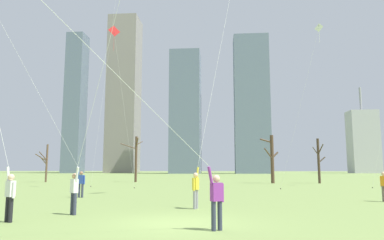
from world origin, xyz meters
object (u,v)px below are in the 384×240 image
object	(u,v)px
bare_tree_far_right_edge	(136,157)
bare_tree_right_of_center	(46,162)
bystander_far_off_by_trees	(384,185)
bare_tree_center	(272,158)
distant_kite_drifting_left_red	(116,42)
bare_tree_left_of_center	(319,160)
kite_flyer_midfield_right_blue	(98,95)
kite_flyer_foreground_right_yellow	(127,108)
distant_kite_low_near_trees_white	(314,50)
kite_flyer_foreground_left_green	(214,90)
kite_flyer_far_back_orange	(43,109)

from	to	relation	value
bare_tree_far_right_edge	bare_tree_right_of_center	xyz separation A→B (m)	(-11.75, -1.12, -0.67)
bystander_far_off_by_trees	bare_tree_center	world-z (taller)	bare_tree_center
distant_kite_drifting_left_red	bare_tree_left_of_center	size ratio (longest dim) A/B	2.81
kite_flyer_midfield_right_blue	distant_kite_drifting_left_red	distance (m)	20.97
bystander_far_off_by_trees	bare_tree_center	xyz separation A→B (m)	(-2.79, 23.67, 2.18)
kite_flyer_foreground_right_yellow	bare_tree_right_of_center	world-z (taller)	kite_flyer_foreground_right_yellow
bystander_far_off_by_trees	distant_kite_low_near_trees_white	bearing A→B (deg)	93.95
bare_tree_far_right_edge	bare_tree_right_of_center	world-z (taller)	bare_tree_far_right_edge
kite_flyer_foreground_left_green	distant_kite_drifting_left_red	distance (m)	18.32
kite_flyer_foreground_right_yellow	bare_tree_right_of_center	distance (m)	41.99
distant_kite_low_near_trees_white	kite_flyer_foreground_left_green	bearing A→B (deg)	-122.98
bystander_far_off_by_trees	bare_tree_far_right_edge	bearing A→B (deg)	127.88
kite_flyer_foreground_left_green	kite_flyer_far_back_orange	bearing A→B (deg)	162.63
kite_flyer_foreground_right_yellow	bare_tree_center	bearing A→B (deg)	76.44
distant_kite_low_near_trees_white	kite_flyer_far_back_orange	bearing A→B (deg)	-153.16
kite_flyer_midfield_right_blue	bare_tree_left_of_center	world-z (taller)	kite_flyer_midfield_right_blue
bare_tree_left_of_center	bystander_far_off_by_trees	bearing A→B (deg)	-96.79
kite_flyer_midfield_right_blue	kite_flyer_far_back_orange	bearing A→B (deg)	128.48
kite_flyer_foreground_left_green	distant_kite_low_near_trees_white	xyz separation A→B (m)	(8.53, 13.15, 6.30)
distant_kite_low_near_trees_white	bare_tree_far_right_edge	world-z (taller)	distant_kite_low_near_trees_white
kite_flyer_foreground_left_green	bare_tree_far_right_edge	distance (m)	30.85
kite_flyer_midfield_right_blue	bare_tree_right_of_center	distance (m)	37.14
kite_flyer_midfield_right_blue	bare_tree_left_of_center	size ratio (longest dim) A/B	4.25
kite_flyer_foreground_left_green	bare_tree_right_of_center	size ratio (longest dim) A/B	3.86
kite_flyer_foreground_right_yellow	bare_tree_center	xyz separation A→B (m)	(8.53, 35.39, -0.29)
kite_flyer_foreground_right_yellow	kite_flyer_far_back_orange	size ratio (longest dim) A/B	0.81
kite_flyer_far_back_orange	bare_tree_center	size ratio (longest dim) A/B	3.17
distant_kite_drifting_left_red	bare_tree_center	world-z (taller)	distant_kite_drifting_left_red
kite_flyer_foreground_right_yellow	kite_flyer_far_back_orange	bearing A→B (deg)	125.23
kite_flyer_far_back_orange	distant_kite_drifting_left_red	xyz separation A→B (m)	(1.33, 10.27, 8.03)
kite_flyer_foreground_left_green	bare_tree_center	bearing A→B (deg)	76.27
kite_flyer_foreground_left_green	bare_tree_center	world-z (taller)	kite_flyer_foreground_left_green
distant_kite_low_near_trees_white	bare_tree_center	world-z (taller)	distant_kite_low_near_trees_white
kite_flyer_foreground_right_yellow	kite_flyer_foreground_left_green	distance (m)	9.51
kite_flyer_foreground_right_yellow	kite_flyer_foreground_left_green	xyz separation A→B (m)	(2.08, 8.96, 2.41)
kite_flyer_foreground_right_yellow	bystander_far_off_by_trees	bearing A→B (deg)	45.98
kite_flyer_far_back_orange	kite_flyer_foreground_left_green	bearing A→B (deg)	-17.37
bare_tree_center	kite_flyer_far_back_orange	bearing A→B (deg)	-126.79
bare_tree_left_of_center	kite_flyer_midfield_right_blue	bearing A→B (deg)	-117.74
kite_flyer_foreground_right_yellow	bare_tree_left_of_center	distance (m)	38.42
kite_flyer_midfield_right_blue	distant_kite_low_near_trees_white	world-z (taller)	kite_flyer_midfield_right_blue
bystander_far_off_by_trees	bare_tree_far_right_edge	size ratio (longest dim) A/B	0.27
bare_tree_center	distant_kite_drifting_left_red	bearing A→B (deg)	-141.23
kite_flyer_foreground_left_green	distant_kite_low_near_trees_white	world-z (taller)	kite_flyer_foreground_left_green
kite_flyer_far_back_orange	bare_tree_center	world-z (taller)	kite_flyer_far_back_orange
kite_flyer_foreground_right_yellow	distant_kite_low_near_trees_white	bearing A→B (deg)	64.37
distant_kite_drifting_left_red	bare_tree_right_of_center	distance (m)	22.13
kite_flyer_far_back_orange	bare_tree_left_of_center	bearing A→B (deg)	45.59
bare_tree_right_of_center	bare_tree_center	bearing A→B (deg)	-2.32
kite_flyer_midfield_right_blue	kite_flyer_foreground_left_green	world-z (taller)	kite_flyer_midfield_right_blue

